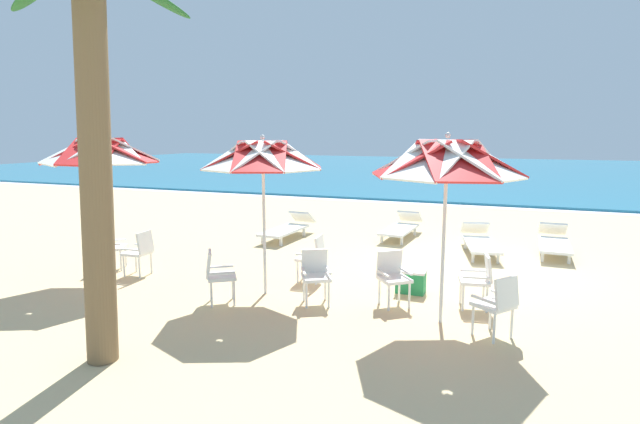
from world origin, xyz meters
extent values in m
plane|color=#D3B784|center=(0.00, 0.00, 0.00)|extent=(80.00, 80.00, 0.00)
cube|color=teal|center=(0.00, 27.12, 0.05)|extent=(80.00, 36.00, 0.10)
cube|color=white|center=(0.00, 8.82, 0.01)|extent=(80.00, 0.70, 0.01)
cylinder|color=silver|center=(-0.11, -3.21, 1.10)|extent=(0.05, 0.05, 2.20)
cube|color=red|center=(0.36, -3.01, 2.37)|extent=(1.17, 1.11, 0.52)
cube|color=white|center=(0.08, -2.73, 2.37)|extent=(1.12, 1.16, 0.52)
cube|color=red|center=(-0.31, -2.73, 2.37)|extent=(1.11, 1.17, 0.52)
cube|color=white|center=(-0.59, -3.01, 2.37)|extent=(1.16, 1.12, 0.52)
cube|color=red|center=(-0.59, -3.41, 2.37)|extent=(1.17, 1.11, 0.52)
cube|color=white|center=(-0.31, -3.68, 2.37)|extent=(1.12, 1.16, 0.52)
cube|color=red|center=(0.08, -3.68, 2.37)|extent=(1.11, 1.17, 0.52)
cube|color=white|center=(0.36, -3.41, 2.37)|extent=(1.16, 1.12, 0.52)
sphere|color=silver|center=(-0.11, -3.21, 2.69)|extent=(0.08, 0.08, 0.08)
cube|color=white|center=(-0.89, -2.78, 0.44)|extent=(0.62, 0.62, 0.05)
cube|color=white|center=(-1.02, -2.62, 0.67)|extent=(0.39, 0.33, 0.40)
cube|color=white|center=(-0.74, -2.65, 0.55)|extent=(0.28, 0.34, 0.03)
cube|color=white|center=(-1.05, -2.90, 0.55)|extent=(0.28, 0.34, 0.03)
cylinder|color=white|center=(-0.65, -2.80, 0.21)|extent=(0.04, 0.04, 0.41)
cylinder|color=white|center=(-0.92, -3.02, 0.21)|extent=(0.04, 0.04, 0.41)
cylinder|color=white|center=(-0.86, -2.53, 0.21)|extent=(0.04, 0.04, 0.41)
cylinder|color=white|center=(-1.14, -2.75, 0.21)|extent=(0.04, 0.04, 0.41)
cube|color=white|center=(0.29, -2.42, 0.44)|extent=(0.51, 0.51, 0.05)
cube|color=white|center=(0.48, -2.38, 0.67)|extent=(0.17, 0.43, 0.40)
cube|color=white|center=(0.32, -2.62, 0.55)|extent=(0.40, 0.11, 0.03)
cube|color=white|center=(0.25, -2.22, 0.55)|extent=(0.40, 0.11, 0.03)
cylinder|color=white|center=(0.15, -2.62, 0.21)|extent=(0.04, 0.04, 0.41)
cylinder|color=white|center=(0.08, -2.28, 0.21)|extent=(0.04, 0.04, 0.41)
cylinder|color=white|center=(0.49, -2.56, 0.21)|extent=(0.04, 0.04, 0.41)
cylinder|color=white|center=(0.43, -2.21, 0.21)|extent=(0.04, 0.04, 0.41)
cube|color=white|center=(0.60, -3.46, 0.44)|extent=(0.62, 0.62, 0.05)
cube|color=white|center=(0.76, -3.58, 0.67)|extent=(0.33, 0.39, 0.40)
cube|color=white|center=(0.48, -3.62, 0.55)|extent=(0.34, 0.27, 0.03)
cube|color=white|center=(0.72, -3.30, 0.55)|extent=(0.34, 0.27, 0.03)
cylinder|color=white|center=(0.35, -3.49, 0.21)|extent=(0.04, 0.04, 0.41)
cylinder|color=white|center=(0.56, -3.21, 0.21)|extent=(0.04, 0.04, 0.41)
cylinder|color=white|center=(0.63, -3.71, 0.21)|extent=(0.04, 0.04, 0.41)
cylinder|color=white|center=(0.84, -3.43, 0.21)|extent=(0.04, 0.04, 0.41)
cylinder|color=silver|center=(-3.08, -2.97, 1.11)|extent=(0.05, 0.05, 2.22)
cube|color=red|center=(-2.63, -2.78, 2.37)|extent=(1.14, 1.08, 0.47)
cube|color=white|center=(-2.89, -2.51, 2.37)|extent=(1.08, 1.14, 0.47)
cube|color=red|center=(-3.27, -2.51, 2.37)|extent=(1.08, 1.14, 0.47)
cube|color=white|center=(-3.54, -2.78, 2.37)|extent=(1.14, 1.08, 0.47)
cube|color=red|center=(-3.54, -3.16, 2.37)|extent=(1.14, 1.08, 0.47)
cube|color=white|center=(-3.27, -3.42, 2.37)|extent=(1.08, 1.14, 0.47)
cube|color=red|center=(-2.89, -3.42, 2.37)|extent=(1.08, 1.14, 0.47)
cube|color=white|center=(-2.63, -3.16, 2.37)|extent=(1.14, 1.08, 0.47)
sphere|color=silver|center=(-3.08, -2.97, 2.65)|extent=(0.08, 0.08, 0.08)
cube|color=white|center=(-2.08, -3.14, 0.44)|extent=(0.60, 0.60, 0.05)
cube|color=white|center=(-2.18, -2.97, 0.67)|extent=(0.41, 0.29, 0.40)
cube|color=white|center=(-1.91, -3.04, 0.55)|extent=(0.23, 0.36, 0.03)
cube|color=white|center=(-2.25, -3.24, 0.55)|extent=(0.23, 0.36, 0.03)
cylinder|color=white|center=(-1.84, -3.21, 0.21)|extent=(0.04, 0.04, 0.41)
cylinder|color=white|center=(-2.15, -3.38, 0.21)|extent=(0.04, 0.04, 0.41)
cylinder|color=white|center=(-2.01, -2.90, 0.21)|extent=(0.04, 0.04, 0.41)
cylinder|color=white|center=(-2.32, -3.07, 0.21)|extent=(0.04, 0.04, 0.41)
cube|color=white|center=(-2.64, -2.04, 0.44)|extent=(0.47, 0.47, 0.05)
cube|color=white|center=(-2.44, -2.03, 0.67)|extent=(0.13, 0.42, 0.40)
cube|color=white|center=(-2.62, -2.24, 0.55)|extent=(0.40, 0.07, 0.03)
cube|color=white|center=(-2.66, -1.84, 0.55)|extent=(0.40, 0.07, 0.03)
cylinder|color=white|center=(-2.80, -2.23, 0.21)|extent=(0.04, 0.04, 0.41)
cylinder|color=white|center=(-2.83, -1.88, 0.21)|extent=(0.04, 0.04, 0.41)
cylinder|color=white|center=(-2.45, -2.21, 0.21)|extent=(0.04, 0.04, 0.41)
cylinder|color=white|center=(-2.48, -1.85, 0.21)|extent=(0.04, 0.04, 0.41)
cube|color=white|center=(-3.51, -3.63, 0.44)|extent=(0.61, 0.61, 0.05)
cube|color=white|center=(-3.68, -3.75, 0.67)|extent=(0.32, 0.40, 0.40)
cube|color=white|center=(-3.63, -3.47, 0.55)|extent=(0.35, 0.26, 0.03)
cube|color=white|center=(-3.40, -3.80, 0.55)|extent=(0.35, 0.26, 0.03)
cylinder|color=white|center=(-3.47, -3.39, 0.21)|extent=(0.04, 0.04, 0.41)
cylinder|color=white|center=(-3.27, -3.68, 0.21)|extent=(0.04, 0.04, 0.41)
cylinder|color=white|center=(-3.76, -3.59, 0.21)|extent=(0.04, 0.04, 0.41)
cylinder|color=white|center=(-3.56, -3.88, 0.21)|extent=(0.04, 0.04, 0.41)
cylinder|color=silver|center=(-6.32, -3.15, 1.13)|extent=(0.05, 0.05, 2.26)
cube|color=red|center=(-5.87, -2.96, 2.40)|extent=(1.15, 1.08, 0.49)
cube|color=white|center=(-6.13, -2.70, 2.40)|extent=(1.08, 1.13, 0.49)
cube|color=red|center=(-6.51, -2.70, 2.40)|extent=(1.08, 1.15, 0.49)
cube|color=white|center=(-6.78, -2.96, 2.40)|extent=(1.13, 1.08, 0.49)
cube|color=red|center=(-6.78, -3.34, 2.40)|extent=(1.15, 1.08, 0.49)
cube|color=white|center=(-6.51, -3.61, 2.40)|extent=(1.08, 1.13, 0.49)
cube|color=red|center=(-6.13, -3.61, 2.40)|extent=(1.08, 1.15, 0.49)
cube|color=white|center=(-5.87, -3.34, 2.40)|extent=(1.13, 1.08, 0.49)
sphere|color=silver|center=(-6.32, -3.15, 2.67)|extent=(0.08, 0.08, 0.08)
cube|color=white|center=(-6.66, -2.67, 0.44)|extent=(0.59, 0.59, 0.05)
cube|color=white|center=(-6.84, -2.76, 0.67)|extent=(0.28, 0.41, 0.40)
cube|color=white|center=(-6.75, -2.49, 0.55)|extent=(0.37, 0.22, 0.03)
cube|color=white|center=(-6.57, -2.84, 0.55)|extent=(0.37, 0.22, 0.03)
cylinder|color=white|center=(-6.59, -2.43, 0.21)|extent=(0.04, 0.04, 0.41)
cylinder|color=white|center=(-6.42, -2.74, 0.21)|extent=(0.04, 0.04, 0.41)
cylinder|color=white|center=(-6.90, -2.59, 0.21)|extent=(0.04, 0.04, 0.41)
cylinder|color=white|center=(-6.73, -2.90, 0.21)|extent=(0.04, 0.04, 0.41)
cube|color=white|center=(-5.90, -2.86, 0.44)|extent=(0.47, 0.47, 0.05)
cube|color=white|center=(-5.70, -2.85, 0.67)|extent=(0.12, 0.42, 0.40)
cube|color=white|center=(-5.89, -3.06, 0.55)|extent=(0.40, 0.06, 0.03)
cube|color=white|center=(-5.91, -2.66, 0.55)|extent=(0.40, 0.06, 0.03)
cylinder|color=white|center=(-6.06, -3.05, 0.21)|extent=(0.04, 0.04, 0.41)
cylinder|color=white|center=(-6.08, -2.70, 0.21)|extent=(0.04, 0.04, 0.41)
cylinder|color=white|center=(-5.71, -3.03, 0.21)|extent=(0.04, 0.04, 0.41)
cylinder|color=white|center=(-5.73, -2.68, 0.21)|extent=(0.04, 0.04, 0.41)
cube|color=white|center=(1.76, 1.67, 0.25)|extent=(0.69, 1.72, 0.06)
cube|color=white|center=(1.79, 2.73, 0.44)|extent=(0.62, 0.50, 0.36)
cube|color=white|center=(1.99, 1.03, 0.11)|extent=(0.06, 0.06, 0.22)
cube|color=white|center=(1.48, 1.04, 0.11)|extent=(0.06, 0.06, 0.22)
cube|color=white|center=(2.03, 2.30, 0.11)|extent=(0.06, 0.06, 0.22)
cube|color=white|center=(1.52, 2.32, 0.11)|extent=(0.06, 0.06, 0.22)
cube|color=white|center=(0.22, 1.12, 0.25)|extent=(0.96, 1.79, 0.06)
cube|color=white|center=(0.02, 2.15, 0.44)|extent=(0.69, 0.59, 0.36)
cube|color=white|center=(0.60, 0.54, 0.11)|extent=(0.06, 0.06, 0.22)
cube|color=white|center=(0.10, 0.44, 0.11)|extent=(0.06, 0.06, 0.22)
cube|color=white|center=(0.35, 1.79, 0.11)|extent=(0.06, 0.06, 0.22)
cube|color=white|center=(-0.15, 1.69, 0.11)|extent=(0.06, 0.06, 0.22)
cube|color=white|center=(-1.86, 2.19, 0.25)|extent=(0.76, 1.74, 0.06)
cube|color=white|center=(-1.78, 3.24, 0.44)|extent=(0.64, 0.52, 0.36)
cube|color=white|center=(-1.65, 1.53, 0.11)|extent=(0.06, 0.06, 0.22)
cube|color=white|center=(-2.16, 1.57, 0.11)|extent=(0.06, 0.06, 0.22)
cube|color=white|center=(-1.56, 2.80, 0.11)|extent=(0.06, 0.06, 0.22)
cube|color=white|center=(-2.07, 2.84, 0.11)|extent=(0.06, 0.06, 0.22)
cube|color=white|center=(-4.60, 1.02, 0.25)|extent=(0.74, 1.73, 0.06)
cube|color=white|center=(-4.54, 2.07, 0.44)|extent=(0.63, 0.51, 0.36)
cube|color=white|center=(-4.38, 0.37, 0.11)|extent=(0.06, 0.06, 0.22)
cube|color=white|center=(-4.89, 0.39, 0.11)|extent=(0.06, 0.06, 0.22)
cube|color=white|center=(-4.31, 1.64, 0.11)|extent=(0.06, 0.06, 0.22)
cube|color=white|center=(-4.82, 1.67, 0.11)|extent=(0.06, 0.06, 0.22)
cylinder|color=brown|center=(-3.78, -5.79, 2.33)|extent=(0.36, 0.56, 4.66)
cube|color=#238C4C|center=(-0.77, -2.01, 0.18)|extent=(0.48, 0.32, 0.36)
cube|color=white|center=(-0.77, -2.01, 0.38)|extent=(0.50, 0.34, 0.04)
camera|label=1|loc=(0.66, -10.12, 2.71)|focal=27.37mm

